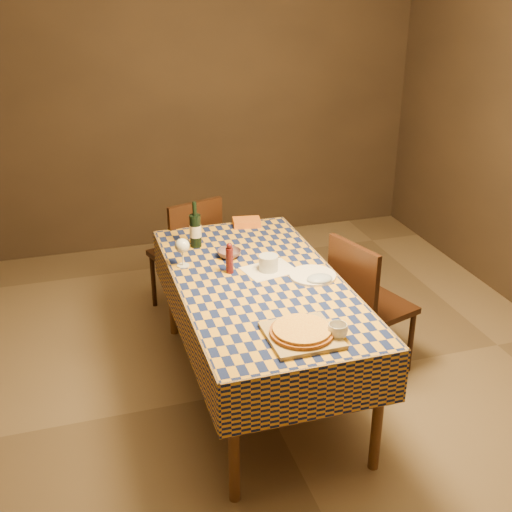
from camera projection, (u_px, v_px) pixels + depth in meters
name	position (u px, v px, depth m)	size (l,w,h in m)	color
room	(259.00, 184.00, 3.47)	(5.00, 5.10, 2.70)	brown
dining_table	(259.00, 292.00, 3.74)	(0.94, 1.84, 0.77)	brown
cutting_board	(302.00, 335.00, 3.13)	(0.34, 0.34, 0.02)	#987E47
pizza	(302.00, 331.00, 3.12)	(0.40, 0.40, 0.03)	brown
pepper_mill	(230.00, 259.00, 3.76)	(0.05, 0.05, 0.19)	#471012
bowl	(229.00, 254.00, 3.99)	(0.15, 0.15, 0.05)	#604750
wine_glass	(182.00, 247.00, 3.83)	(0.09, 0.09, 0.18)	silver
wine_bottle	(195.00, 230.00, 4.10)	(0.08, 0.08, 0.30)	black
deli_tub	(268.00, 263.00, 3.80)	(0.12, 0.12, 0.10)	silver
takeout_container	(247.00, 222.00, 4.47)	(0.19, 0.13, 0.05)	#CA621A
white_plate	(313.00, 276.00, 3.74)	(0.27, 0.27, 0.02)	white
tumbler	(338.00, 331.00, 3.11)	(0.10, 0.10, 0.08)	white
flour_patch	(269.00, 270.00, 3.83)	(0.30, 0.23, 0.00)	silver
flour_bag	(320.00, 279.00, 3.67)	(0.15, 0.11, 0.04)	#9AACC5
chair_far	(189.00, 250.00, 4.70)	(0.53, 0.54, 0.93)	black
chair_right	(364.00, 300.00, 4.00)	(0.53, 0.53, 0.93)	black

